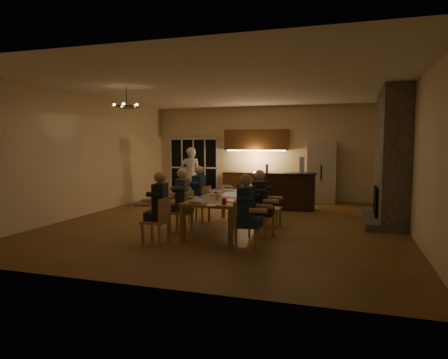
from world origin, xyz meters
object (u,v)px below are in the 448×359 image
(redcup_near, at_px, (224,201))
(chair_left_mid, at_px, (181,212))
(mug_front, at_px, (216,196))
(laptop_e, at_px, (229,186))
(mug_mid, at_px, (237,191))
(bar_blender, at_px, (302,165))
(person_left_mid, at_px, (182,200))
(chair_left_far, at_px, (199,204))
(laptop_d, at_px, (240,191))
(person_right_mid, at_px, (259,203))
(can_cola, at_px, (238,187))
(bar_bottle, at_px, (267,168))
(plate_left, at_px, (200,200))
(refrigerator, at_px, (322,172))
(redcup_mid, at_px, (216,191))
(chair_left_near, at_px, (155,221))
(mug_back, at_px, (222,189))
(laptop_a, at_px, (198,197))
(chair_right_near, at_px, (246,225))
(plate_far, at_px, (252,193))
(laptop_c, at_px, (216,190))
(can_silver, at_px, (217,197))
(chair_right_far, at_px, (271,208))
(person_left_near, at_px, (160,207))
(person_right_near, at_px, (246,213))
(bar_island, at_px, (284,191))
(person_left_far, at_px, (199,194))
(can_right, at_px, (249,193))
(laptop_b, at_px, (228,196))
(plate_near, at_px, (236,200))
(chandelier, at_px, (126,107))
(laptop_f, at_px, (249,187))
(standing_person, at_px, (191,175))
(chair_right_mid, at_px, (261,215))
(dining_table, at_px, (226,213))

(redcup_near, bearing_deg, chair_left_mid, 150.60)
(mug_front, bearing_deg, laptop_e, 96.46)
(chair_left_mid, xyz_separation_m, redcup_near, (1.19, -0.67, 0.37))
(mug_mid, height_order, bar_blender, bar_blender)
(person_left_mid, bearing_deg, chair_left_far, 170.33)
(laptop_d, relative_size, laptop_e, 1.00)
(person_right_mid, relative_size, can_cola, 11.50)
(bar_bottle, bearing_deg, plate_left, -98.82)
(refrigerator, bearing_deg, redcup_mid, -115.34)
(chair_left_near, bearing_deg, mug_back, 170.36)
(laptop_a, relative_size, bar_blender, 0.70)
(chair_right_near, bearing_deg, mug_mid, 5.79)
(mug_front, distance_m, plate_left, 0.41)
(can_cola, distance_m, plate_far, 0.85)
(laptop_c, xyz_separation_m, can_silver, (0.29, -0.78, -0.05))
(plate_left, bearing_deg, redcup_mid, 92.75)
(person_right_mid, xyz_separation_m, redcup_near, (-0.52, -0.76, 0.12))
(chair_right_far, distance_m, mug_front, 1.48)
(laptop_d, distance_m, plate_left, 1.07)
(person_left_near, xyz_separation_m, person_right_near, (1.71, -0.09, 0.00))
(bar_island, distance_m, plate_left, 4.11)
(person_left_far, distance_m, can_right, 1.34)
(chair_right_near, relative_size, person_left_mid, 0.64)
(chair_right_far, distance_m, laptop_c, 1.33)
(chair_left_mid, bearing_deg, laptop_b, 81.41)
(mug_mid, xyz_separation_m, can_silver, (-0.09, -1.20, 0.01))
(chair_left_far, relative_size, can_silver, 7.42)
(bar_island, relative_size, redcup_mid, 14.95)
(redcup_near, bearing_deg, laptop_e, 104.38)
(mug_front, xyz_separation_m, can_cola, (-0.02, 1.86, 0.01))
(laptop_c, height_order, mug_back, laptop_c)
(mug_front, bearing_deg, plate_near, -15.15)
(person_right_near, height_order, chandelier, chandelier)
(person_right_mid, relative_size, chandelier, 2.44)
(chair_left_mid, bearing_deg, chair_left_near, -0.11)
(chair_left_mid, relative_size, mug_back, 8.90)
(person_left_far, bearing_deg, laptop_f, 111.07)
(laptop_f, height_order, plate_far, laptop_f)
(chair_left_far, height_order, chair_right_near, same)
(standing_person, xyz_separation_m, laptop_c, (2.09, -3.62, -0.04))
(chair_right_far, bearing_deg, laptop_c, 115.38)
(person_left_near, bearing_deg, laptop_d, 133.50)
(standing_person, xyz_separation_m, plate_left, (2.04, -4.54, -0.14))
(chair_left_mid, relative_size, mug_front, 8.90)
(chair_right_mid, bearing_deg, bar_bottle, 23.64)
(dining_table, relative_size, bar_blender, 6.13)
(refrigerator, distance_m, mug_mid, 4.67)
(can_cola, relative_size, can_right, 1.00)
(bar_bottle, bearing_deg, person_left_near, -103.85)
(standing_person, xyz_separation_m, laptop_f, (2.61, -2.68, -0.04))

